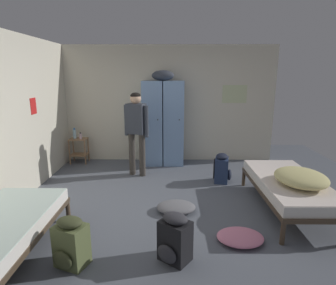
{
  "coord_description": "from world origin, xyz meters",
  "views": [
    {
      "loc": [
        0.03,
        -4.04,
        1.99
      ],
      "look_at": [
        0.0,
        0.24,
        0.95
      ],
      "focal_mm": 30.16,
      "sensor_mm": 36.0,
      "label": 1
    }
  ],
  "objects_px": {
    "backpack_navy": "(222,169)",
    "backpack_black": "(175,239)",
    "shelf_unit": "(79,148)",
    "bedding_heap": "(301,177)",
    "backpack_olive": "(71,243)",
    "clothes_pile_grey": "(176,207)",
    "water_bottle": "(75,134)",
    "locker_bank": "(163,121)",
    "bed_right": "(289,185)",
    "lotion_bottle": "(81,136)",
    "clothes_pile_pink": "(240,237)",
    "person_traveler": "(136,127)"
  },
  "relations": [
    {
      "from": "water_bottle",
      "to": "shelf_unit",
      "type": "bearing_deg",
      "value": -14.04
    },
    {
      "from": "locker_bank",
      "to": "bed_right",
      "type": "height_order",
      "value": "locker_bank"
    },
    {
      "from": "bedding_heap",
      "to": "clothes_pile_pink",
      "type": "xyz_separation_m",
      "value": [
        -0.97,
        -0.63,
        -0.54
      ]
    },
    {
      "from": "clothes_pile_pink",
      "to": "lotion_bottle",
      "type": "bearing_deg",
      "value": 132.93
    },
    {
      "from": "bedding_heap",
      "to": "locker_bank",
      "type": "bearing_deg",
      "value": 128.77
    },
    {
      "from": "backpack_navy",
      "to": "backpack_black",
      "type": "xyz_separation_m",
      "value": [
        -0.93,
        -2.33,
        0.0
      ]
    },
    {
      "from": "shelf_unit",
      "to": "backpack_olive",
      "type": "bearing_deg",
      "value": -73.87
    },
    {
      "from": "lotion_bottle",
      "to": "clothes_pile_grey",
      "type": "distance_m",
      "value": 3.19
    },
    {
      "from": "lotion_bottle",
      "to": "backpack_navy",
      "type": "relative_size",
      "value": 0.28
    },
    {
      "from": "backpack_navy",
      "to": "clothes_pile_pink",
      "type": "bearing_deg",
      "value": -93.5
    },
    {
      "from": "backpack_navy",
      "to": "water_bottle",
      "type": "bearing_deg",
      "value": 159.37
    },
    {
      "from": "clothes_pile_grey",
      "to": "backpack_olive",
      "type": "bearing_deg",
      "value": -133.08
    },
    {
      "from": "shelf_unit",
      "to": "person_traveler",
      "type": "height_order",
      "value": "person_traveler"
    },
    {
      "from": "shelf_unit",
      "to": "backpack_black",
      "type": "height_order",
      "value": "shelf_unit"
    },
    {
      "from": "water_bottle",
      "to": "lotion_bottle",
      "type": "bearing_deg",
      "value": -21.8
    },
    {
      "from": "shelf_unit",
      "to": "bed_right",
      "type": "relative_size",
      "value": 0.3
    },
    {
      "from": "backpack_olive",
      "to": "backpack_black",
      "type": "bearing_deg",
      "value": 4.81
    },
    {
      "from": "locker_bank",
      "to": "clothes_pile_grey",
      "type": "xyz_separation_m",
      "value": [
        0.25,
        -2.34,
        -0.9
      ]
    },
    {
      "from": "water_bottle",
      "to": "locker_bank",
      "type": "bearing_deg",
      "value": -1.33
    },
    {
      "from": "bed_right",
      "to": "backpack_olive",
      "type": "bearing_deg",
      "value": -154.91
    },
    {
      "from": "bed_right",
      "to": "person_traveler",
      "type": "xyz_separation_m",
      "value": [
        -2.43,
        1.47,
        0.61
      ]
    },
    {
      "from": "water_bottle",
      "to": "bed_right",
      "type": "bearing_deg",
      "value": -30.21
    },
    {
      "from": "bedding_heap",
      "to": "backpack_olive",
      "type": "bearing_deg",
      "value": -159.19
    },
    {
      "from": "locker_bank",
      "to": "backpack_olive",
      "type": "bearing_deg",
      "value": -104.04
    },
    {
      "from": "locker_bank",
      "to": "bedding_heap",
      "type": "bearing_deg",
      "value": -51.23
    },
    {
      "from": "water_bottle",
      "to": "lotion_bottle",
      "type": "distance_m",
      "value": 0.17
    },
    {
      "from": "locker_bank",
      "to": "bed_right",
      "type": "bearing_deg",
      "value": -49.37
    },
    {
      "from": "locker_bank",
      "to": "backpack_navy",
      "type": "distance_m",
      "value": 1.76
    },
    {
      "from": "person_traveler",
      "to": "clothes_pile_grey",
      "type": "bearing_deg",
      "value": -64.42
    },
    {
      "from": "clothes_pile_pink",
      "to": "clothes_pile_grey",
      "type": "relative_size",
      "value": 0.99
    },
    {
      "from": "bed_right",
      "to": "lotion_bottle",
      "type": "distance_m",
      "value": 4.39
    },
    {
      "from": "clothes_pile_pink",
      "to": "backpack_navy",
      "type": "bearing_deg",
      "value": 86.5
    },
    {
      "from": "backpack_olive",
      "to": "clothes_pile_grey",
      "type": "height_order",
      "value": "backpack_olive"
    },
    {
      "from": "shelf_unit",
      "to": "bedding_heap",
      "type": "bearing_deg",
      "value": -32.54
    },
    {
      "from": "bedding_heap",
      "to": "person_traveler",
      "type": "height_order",
      "value": "person_traveler"
    },
    {
      "from": "clothes_pile_pink",
      "to": "backpack_olive",
      "type": "bearing_deg",
      "value": -166.5
    },
    {
      "from": "shelf_unit",
      "to": "backpack_navy",
      "type": "relative_size",
      "value": 1.04
    },
    {
      "from": "locker_bank",
      "to": "person_traveler",
      "type": "height_order",
      "value": "locker_bank"
    },
    {
      "from": "shelf_unit",
      "to": "backpack_navy",
      "type": "distance_m",
      "value": 3.28
    },
    {
      "from": "backpack_olive",
      "to": "clothes_pile_pink",
      "type": "bearing_deg",
      "value": 13.5
    },
    {
      "from": "backpack_navy",
      "to": "clothes_pile_grey",
      "type": "distance_m",
      "value": 1.51
    },
    {
      "from": "person_traveler",
      "to": "backpack_black",
      "type": "xyz_separation_m",
      "value": [
        0.71,
        -2.69,
        -0.74
      ]
    },
    {
      "from": "bedding_heap",
      "to": "backpack_olive",
      "type": "distance_m",
      "value": 3.09
    },
    {
      "from": "water_bottle",
      "to": "backpack_navy",
      "type": "height_order",
      "value": "water_bottle"
    },
    {
      "from": "clothes_pile_grey",
      "to": "water_bottle",
      "type": "bearing_deg",
      "value": 133.36
    },
    {
      "from": "backpack_navy",
      "to": "clothes_pile_grey",
      "type": "bearing_deg",
      "value": -126.37
    },
    {
      "from": "bed_right",
      "to": "backpack_black",
      "type": "bearing_deg",
      "value": -144.5
    },
    {
      "from": "water_bottle",
      "to": "backpack_navy",
      "type": "bearing_deg",
      "value": -20.63
    },
    {
      "from": "backpack_olive",
      "to": "backpack_navy",
      "type": "relative_size",
      "value": 1.0
    },
    {
      "from": "bedding_heap",
      "to": "backpack_black",
      "type": "xyz_separation_m",
      "value": [
        -1.77,
        -1.0,
        -0.33
      ]
    }
  ]
}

